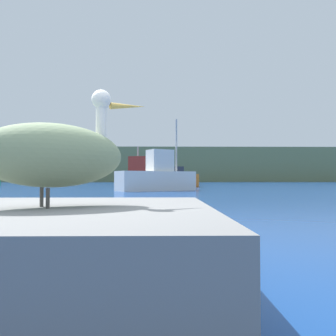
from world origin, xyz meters
name	(u,v)px	position (x,y,z in m)	size (l,w,h in m)	color
ground_plane	(75,279)	(0.00, 0.00, 0.00)	(260.00, 260.00, 0.00)	navy
hillside_backdrop	(159,165)	(0.00, 77.01, 3.72)	(140.00, 13.68, 7.44)	#6B7A51
pier_dock	(52,247)	(-0.14, -0.17, 0.31)	(2.53, 2.76, 0.62)	slate
pelican	(54,154)	(-0.13, -0.17, 1.04)	(1.37, 1.09, 0.99)	gray
fishing_boat_orange	(155,176)	(0.05, 30.85, 1.08)	(7.68, 4.16, 3.92)	orange
fishing_boat_white	(157,177)	(0.39, 20.32, 0.91)	(5.43, 4.01, 4.91)	white
fishing_boat_teal	(176,178)	(2.53, 41.25, 0.81)	(5.58, 1.65, 3.78)	teal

